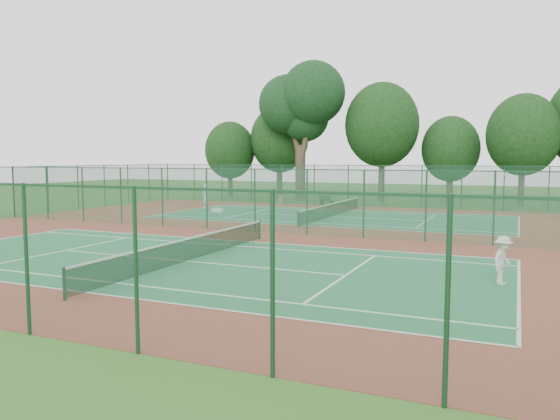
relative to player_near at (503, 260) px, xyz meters
The scene contains 19 objects.
ground 14.13m from the player_near, 143.81° to the left, with size 120.00×120.00×0.00m, color #2C591B.
red_pad 14.13m from the player_near, 143.81° to the left, with size 40.00×36.00×0.01m, color maroon.
court_near 11.43m from the player_near, behind, with size 23.77×10.97×0.01m, color #20663C.
court_far 20.75m from the player_near, 123.30° to the left, with size 23.77×10.97×0.01m, color #206640.
fence_north 28.70m from the player_near, 113.38° to the left, with size 40.00×0.09×3.50m.
fence_west 32.49m from the player_near, 165.13° to the left, with size 0.09×36.00×3.50m.
fence_divider 14.14m from the player_near, 143.81° to the left, with size 40.00×0.09×3.50m.
tennis_net_near 11.41m from the player_near, behind, with size 0.10×12.90×0.97m.
tennis_net_far 20.74m from the player_near, 123.30° to the left, with size 0.10×12.90×0.97m.
player_near is the anchor object (origin of this frame).
player_far 29.82m from the player_near, 139.77° to the left, with size 0.73×0.48×1.99m, color silver.
trash_bin 32.12m from the player_near, 126.25° to the left, with size 0.46×0.46×0.83m, color gray.
bench 29.58m from the player_near, 119.74° to the left, with size 1.46×0.94×0.87m.
kit_bag 26.33m from the player_near, 140.28° to the left, with size 0.87×0.33×0.33m, color white.
stray_ball_a 10.67m from the player_near, 132.83° to the left, with size 0.06×0.06×0.06m, color gold.
stray_ball_b 8.52m from the player_near, 107.46° to the left, with size 0.07×0.07×0.07m, color #CFF538.
stray_ball_c 16.17m from the player_near, 152.60° to the left, with size 0.07×0.07×0.07m, color gold.
big_tree 36.56m from the player_near, 121.71° to the left, with size 8.54×6.25×13.11m.
evergreen_row 34.36m from the player_near, 108.47° to the left, with size 39.00×5.00×12.00m, color black, non-canonical shape.
Camera 1 is at (11.73, -26.91, 4.05)m, focal length 35.00 mm.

